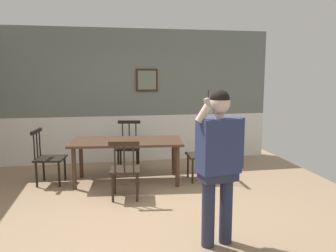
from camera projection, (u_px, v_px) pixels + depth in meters
ground_plane at (141, 211)px, 4.58m from camera, size 6.81×6.81×0.00m
room_back_partition at (126, 99)px, 7.13m from camera, size 6.19×0.17×2.79m
dining_table at (127, 145)px, 5.77m from camera, size 1.95×1.04×0.73m
chair_near_window at (203, 154)px, 5.91m from camera, size 0.49×0.49×0.97m
chair_by_doorway at (125, 169)px, 5.00m from camera, size 0.49×0.49×0.90m
chair_at_table_head at (48, 157)px, 5.69m from camera, size 0.52×0.52×0.94m
chair_opposite_corner at (129, 146)px, 6.61m from camera, size 0.51×0.51×0.94m
person_figure at (219, 157)px, 3.55m from camera, size 0.58×0.32×1.69m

